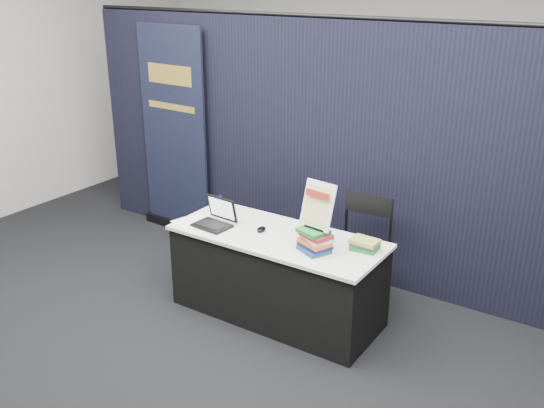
{
  "coord_description": "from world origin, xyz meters",
  "views": [
    {
      "loc": [
        2.5,
        -3.29,
        2.78
      ],
      "look_at": [
        -0.05,
        0.55,
        1.01
      ],
      "focal_mm": 40.0,
      "sensor_mm": 36.0,
      "label": 1
    }
  ],
  "objects_px": {
    "display_table": "(277,275)",
    "stacking_chair": "(358,248)",
    "laptop": "(215,219)",
    "book_stack_tall": "(315,240)",
    "book_stack_short": "(365,244)",
    "pullup_banner": "(174,144)",
    "info_sign": "(318,206)"
  },
  "relations": [
    {
      "from": "laptop",
      "to": "stacking_chair",
      "type": "distance_m",
      "value": 1.26
    },
    {
      "from": "display_table",
      "to": "stacking_chair",
      "type": "distance_m",
      "value": 0.74
    },
    {
      "from": "laptop",
      "to": "book_stack_tall",
      "type": "bearing_deg",
      "value": 6.1
    },
    {
      "from": "display_table",
      "to": "book_stack_tall",
      "type": "relative_size",
      "value": 6.54
    },
    {
      "from": "laptop",
      "to": "book_stack_tall",
      "type": "relative_size",
      "value": 1.18
    },
    {
      "from": "laptop",
      "to": "info_sign",
      "type": "xyz_separation_m",
      "value": [
        0.97,
        0.06,
        0.31
      ]
    },
    {
      "from": "display_table",
      "to": "stacking_chair",
      "type": "xyz_separation_m",
      "value": [
        0.49,
        0.53,
        0.17
      ]
    },
    {
      "from": "book_stack_short",
      "to": "info_sign",
      "type": "distance_m",
      "value": 0.5
    },
    {
      "from": "info_sign",
      "to": "stacking_chair",
      "type": "xyz_separation_m",
      "value": [
        0.08,
        0.59,
        -0.57
      ]
    },
    {
      "from": "book_stack_tall",
      "to": "info_sign",
      "type": "height_order",
      "value": "info_sign"
    },
    {
      "from": "display_table",
      "to": "book_stack_tall",
      "type": "bearing_deg",
      "value": -12.97
    },
    {
      "from": "book_stack_tall",
      "to": "stacking_chair",
      "type": "relative_size",
      "value": 0.28
    },
    {
      "from": "laptop",
      "to": "pullup_banner",
      "type": "relative_size",
      "value": 0.14
    },
    {
      "from": "display_table",
      "to": "book_stack_short",
      "type": "distance_m",
      "value": 0.85
    },
    {
      "from": "book_stack_short",
      "to": "info_sign",
      "type": "relative_size",
      "value": 0.58
    },
    {
      "from": "laptop",
      "to": "book_stack_short",
      "type": "relative_size",
      "value": 1.48
    },
    {
      "from": "info_sign",
      "to": "book_stack_short",
      "type": "bearing_deg",
      "value": 40.84
    },
    {
      "from": "display_table",
      "to": "book_stack_tall",
      "type": "xyz_separation_m",
      "value": [
        0.41,
        -0.09,
        0.47
      ]
    },
    {
      "from": "book_stack_tall",
      "to": "display_table",
      "type": "bearing_deg",
      "value": 167.03
    },
    {
      "from": "laptop",
      "to": "stacking_chair",
      "type": "bearing_deg",
      "value": 36.34
    },
    {
      "from": "laptop",
      "to": "stacking_chair",
      "type": "height_order",
      "value": "laptop"
    },
    {
      "from": "display_table",
      "to": "info_sign",
      "type": "distance_m",
      "value": 0.85
    },
    {
      "from": "display_table",
      "to": "pullup_banner",
      "type": "bearing_deg",
      "value": 154.33
    },
    {
      "from": "display_table",
      "to": "book_stack_tall",
      "type": "height_order",
      "value": "book_stack_tall"
    },
    {
      "from": "info_sign",
      "to": "stacking_chair",
      "type": "height_order",
      "value": "info_sign"
    },
    {
      "from": "book_stack_tall",
      "to": "book_stack_short",
      "type": "height_order",
      "value": "book_stack_tall"
    },
    {
      "from": "book_stack_tall",
      "to": "book_stack_short",
      "type": "relative_size",
      "value": 1.26
    },
    {
      "from": "info_sign",
      "to": "laptop",
      "type": "bearing_deg",
      "value": -168.63
    },
    {
      "from": "info_sign",
      "to": "stacking_chair",
      "type": "relative_size",
      "value": 0.38
    },
    {
      "from": "pullup_banner",
      "to": "stacking_chair",
      "type": "distance_m",
      "value": 2.54
    },
    {
      "from": "book_stack_short",
      "to": "laptop",
      "type": "bearing_deg",
      "value": -168.26
    },
    {
      "from": "laptop",
      "to": "book_stack_short",
      "type": "distance_m",
      "value": 1.31
    }
  ]
}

